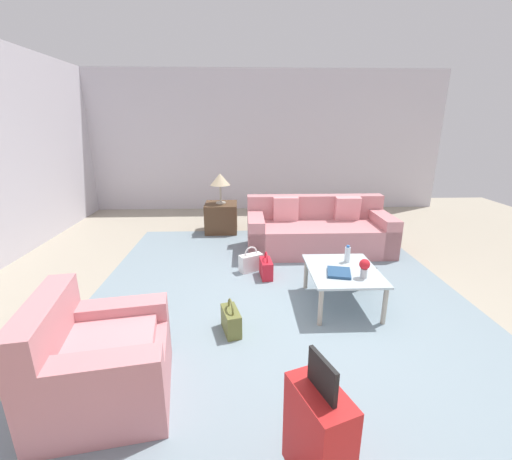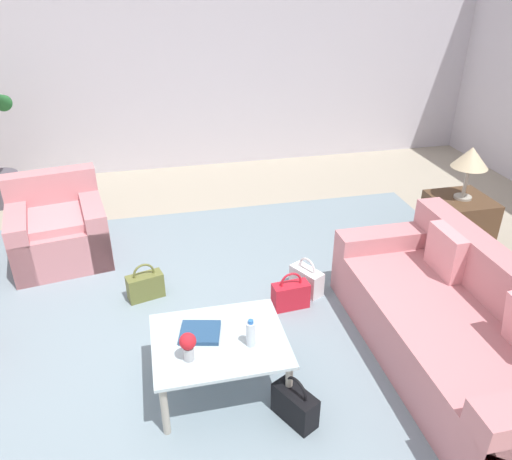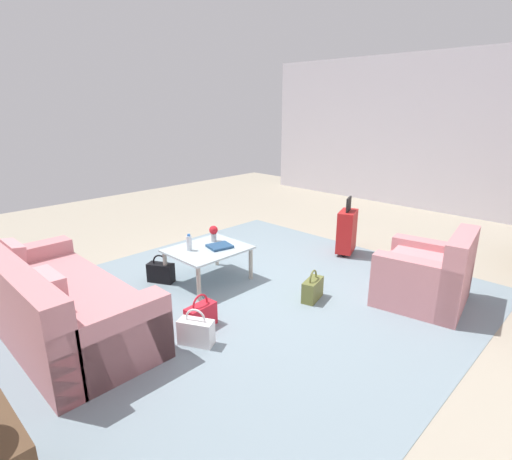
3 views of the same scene
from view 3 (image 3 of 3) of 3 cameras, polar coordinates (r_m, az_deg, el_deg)
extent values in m
plane|color=#A89E89|center=(4.95, 0.62, -7.57)|extent=(12.00, 12.00, 0.00)
cube|color=silver|center=(8.88, 24.41, 12.41)|extent=(0.12, 8.00, 3.10)
cube|color=gray|center=(4.44, -2.92, -10.62)|extent=(5.20, 4.40, 0.01)
cube|color=#C67F84|center=(4.29, -25.85, -10.22)|extent=(0.98, 2.23, 0.45)
cube|color=#C67F84|center=(4.13, -31.17, -9.24)|extent=(0.22, 2.23, 0.83)
cube|color=#C67F84|center=(5.15, -29.91, -5.34)|extent=(0.98, 0.24, 0.61)
cube|color=#C67F84|center=(3.43, -19.91, -15.11)|extent=(0.98, 0.24, 0.61)
cube|color=pink|center=(4.54, -31.37, -4.01)|extent=(0.17, 0.40, 0.41)
cube|color=pink|center=(3.63, -27.13, -8.35)|extent=(0.13, 0.40, 0.40)
cube|color=#C67F84|center=(4.79, 22.60, -7.00)|extent=(1.03, 1.01, 0.44)
cube|color=#C67F84|center=(4.67, 26.92, -5.52)|extent=(0.92, 0.35, 0.84)
cube|color=#C67F84|center=(4.44, 21.70, -7.67)|extent=(0.34, 0.90, 0.60)
cube|color=#C67F84|center=(5.08, 23.59, -4.75)|extent=(0.34, 0.90, 0.60)
cube|color=pink|center=(4.70, 22.38, -3.98)|extent=(0.75, 0.72, 0.08)
cube|color=silver|center=(4.88, -6.88, -2.73)|extent=(0.91, 0.75, 0.02)
cylinder|color=#ADA899|center=(4.98, -0.77, -4.83)|extent=(0.05, 0.05, 0.41)
cylinder|color=#ADA899|center=(4.49, -8.19, -7.59)|extent=(0.05, 0.05, 0.41)
cylinder|color=#ADA899|center=(5.43, -5.64, -2.99)|extent=(0.05, 0.05, 0.41)
cylinder|color=#ADA899|center=(4.99, -12.81, -5.27)|extent=(0.05, 0.05, 0.41)
cylinder|color=silver|center=(4.81, -9.52, -1.87)|extent=(0.06, 0.06, 0.18)
cylinder|color=#2D6BBC|center=(4.78, -9.58, -0.72)|extent=(0.04, 0.04, 0.02)
cube|color=navy|center=(4.88, -5.21, -2.32)|extent=(0.32, 0.29, 0.03)
cylinder|color=#B2B7BC|center=(5.10, -6.05, -1.07)|extent=(0.07, 0.07, 0.10)
sphere|color=red|center=(5.07, -6.09, 0.00)|extent=(0.11, 0.11, 0.11)
cube|color=red|center=(5.91, 12.84, -0.17)|extent=(0.45, 0.35, 0.60)
cube|color=black|center=(5.80, 13.10, 3.59)|extent=(0.23, 0.11, 0.20)
cylinder|color=black|center=(6.14, 12.90, -2.70)|extent=(0.04, 0.05, 0.05)
cylinder|color=black|center=(5.88, 12.35, -3.57)|extent=(0.04, 0.05, 0.05)
cube|color=red|center=(4.02, -7.88, -12.14)|extent=(0.33, 0.17, 0.24)
torus|color=red|center=(3.95, -7.96, -10.37)|extent=(0.20, 0.04, 0.20)
cube|color=black|center=(5.07, -13.43, -5.98)|extent=(0.27, 0.35, 0.24)
torus|color=black|center=(5.01, -13.54, -4.51)|extent=(0.11, 0.18, 0.20)
cube|color=white|center=(3.77, -8.55, -14.27)|extent=(0.27, 0.35, 0.24)
torus|color=white|center=(3.70, -8.65, -12.42)|extent=(0.11, 0.18, 0.20)
cube|color=olive|center=(4.55, 8.08, -8.45)|extent=(0.35, 0.22, 0.24)
torus|color=olive|center=(4.49, 8.16, -6.84)|extent=(0.19, 0.07, 0.20)
camera|label=1|loc=(6.74, 23.30, 15.00)|focal=24.00mm
camera|label=2|loc=(7.02, -19.99, 21.38)|focal=35.00mm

